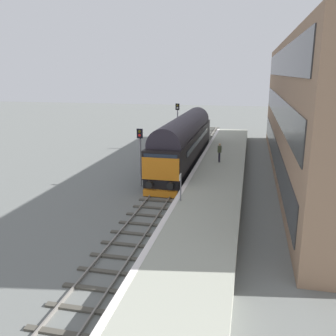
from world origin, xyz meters
The scene contains 9 objects.
ground_plane centered at (0.00, 0.00, 0.00)m, with size 140.00×140.00×0.00m, color slate.
track_main centered at (0.00, 0.00, 0.05)m, with size 2.50×60.00×0.15m.
station_platform centered at (3.60, 0.00, 0.50)m, with size 4.00×44.00×1.01m.
station_building centered at (10.08, 3.89, 5.44)m, with size 4.11×36.00×10.88m.
diesel_locomotive centered at (0.00, 4.85, 2.48)m, with size 2.74×18.83×4.68m.
signal_post_near centered at (-2.06, -2.27, 2.77)m, with size 0.44×0.22×4.45m.
signal_post_mid centered at (-2.06, 12.12, 3.15)m, with size 0.44×0.22×5.14m.
platform_number_sign centered at (2.02, -7.58, 2.12)m, with size 0.10×0.44×1.65m.
waiting_passenger centered at (3.45, 2.78, 1.99)m, with size 0.43×0.49×1.64m.
Camera 1 is at (5.84, -28.08, 8.48)m, focal length 39.27 mm.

